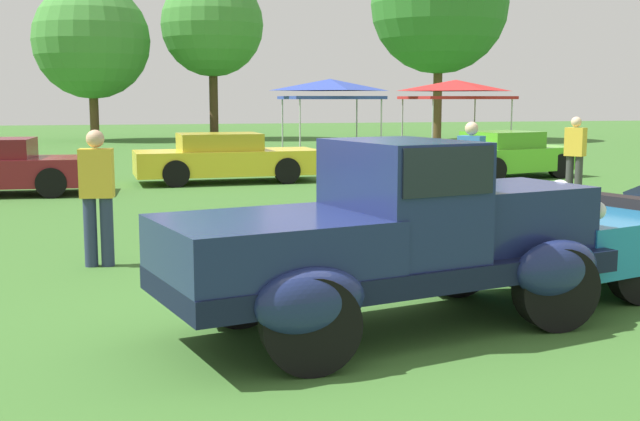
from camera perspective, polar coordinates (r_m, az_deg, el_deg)
name	(u,v)px	position (r m, az deg, el deg)	size (l,w,h in m)	color
ground_plane	(343,336)	(7.07, 1.64, -8.96)	(120.00, 120.00, 0.00)	#386628
feature_pickup_truck	(394,234)	(7.14, 5.29, -1.72)	(4.38, 2.54, 1.70)	black
show_car_yellow	(225,158)	(19.93, -6.78, 3.73)	(4.55, 1.86, 1.22)	yellow
show_car_lime	(506,155)	(21.46, 13.17, 3.87)	(4.20, 2.70, 1.22)	#60C62D
spectator_near_truck	(97,193)	(10.16, -15.64, 1.20)	(0.43, 0.29, 1.69)	#283351
spectator_by_row	(471,169)	(13.40, 10.72, 2.93)	(0.44, 0.46, 1.69)	#7F7056
spectator_far_side	(575,153)	(17.77, 17.77, 3.90)	(0.42, 0.47, 1.69)	#383838
canopy_tent_left_field	(330,88)	(26.41, 0.73, 8.77)	(2.95, 2.95, 2.71)	#B7B7BC
canopy_tent_center_field	(456,88)	(28.08, 9.68, 8.62)	(3.13, 3.13, 2.71)	#B7B7BC
treeline_mid_left	(91,41)	(41.39, -16.03, 11.59)	(5.67, 5.67, 7.73)	brown
treeline_center	(212,26)	(41.66, -7.71, 12.97)	(5.16, 5.16, 8.33)	#47331E
treeline_mid_right	(439,5)	(40.50, 8.53, 14.34)	(6.68, 6.68, 9.96)	brown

